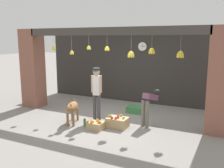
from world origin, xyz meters
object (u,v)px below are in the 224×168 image
dog (72,108)px  worker_stooping (149,103)px  produce_box_green (135,109)px  wall_clock (142,46)px  shopkeeper (97,90)px  fruit_crate_apples (117,122)px  water_bottle (85,123)px  fruit_crate_oranges (96,125)px

dog → worker_stooping: 2.30m
dog → produce_box_green: dog is taller
dog → wall_clock: 3.85m
shopkeeper → fruit_crate_apples: bearing=148.9°
produce_box_green → wall_clock: (-0.26, 1.38, 2.12)m
dog → worker_stooping: bearing=92.1°
fruit_crate_apples → wall_clock: size_ratio=1.66×
dog → produce_box_green: 2.33m
shopkeeper → water_bottle: size_ratio=6.75×
fruit_crate_oranges → fruit_crate_apples: (0.49, 0.42, 0.03)m
worker_stooping → water_bottle: worker_stooping is taller
dog → water_bottle: dog is taller
worker_stooping → water_bottle: size_ratio=4.16×
produce_box_green → dog: bearing=-125.1°
wall_clock → dog: bearing=-108.0°
produce_box_green → shopkeeper: bearing=-122.8°
dog → fruit_crate_oranges: dog is taller
worker_stooping → fruit_crate_apples: 1.09m
dog → worker_stooping: (2.12, 0.88, 0.19)m
fruit_crate_apples → worker_stooping: bearing=36.6°
produce_box_green → water_bottle: bearing=-113.3°
dog → fruit_crate_apples: bearing=82.5°
wall_clock → shopkeeper: bearing=-101.9°
fruit_crate_oranges → wall_clock: (0.20, 3.37, 2.12)m
dog → fruit_crate_apples: size_ratio=1.69×
worker_stooping → produce_box_green: size_ratio=1.85×
worker_stooping → fruit_crate_oranges: size_ratio=2.30×
fruit_crate_apples → water_bottle: 0.96m
wall_clock → water_bottle: bearing=-99.9°
fruit_crate_oranges → water_bottle: (-0.38, 0.04, -0.00)m
worker_stooping → fruit_crate_oranges: worker_stooping is taller
dog → water_bottle: (0.48, -0.07, -0.38)m
worker_stooping → fruit_crate_apples: (-0.77, -0.57, -0.53)m
fruit_crate_oranges → water_bottle: bearing=174.2°
produce_box_green → water_bottle: size_ratio=2.24×
dog → wall_clock: size_ratio=2.81×
water_bottle → produce_box_green: bearing=66.7°
shopkeeper → fruit_crate_apples: shopkeeper is taller
produce_box_green → wall_clock: wall_clock is taller
shopkeeper → produce_box_green: shopkeeper is taller
fruit_crate_oranges → fruit_crate_apples: 0.65m
shopkeeper → wall_clock: size_ratio=4.64×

